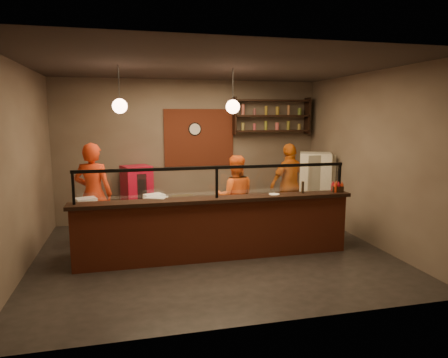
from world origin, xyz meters
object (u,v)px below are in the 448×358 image
object	(u,v)px
wall_clock	(195,129)
cook_left	(93,194)
pepper_mill	(303,187)
cook_mid	(235,197)
fridge	(315,189)
pizza_dough	(236,200)
cook_right	(290,184)
red_cooler	(137,196)
condiment_caddy	(337,189)

from	to	relation	value
wall_clock	cook_left	distance (m)	2.82
wall_clock	pepper_mill	size ratio (longest dim) A/B	1.47
cook_left	cook_mid	distance (m)	2.68
wall_clock	fridge	size ratio (longest dim) A/B	0.19
wall_clock	pizza_dough	distance (m)	2.66
cook_mid	fridge	xyz separation A→B (m)	(1.98, 0.53, -0.02)
fridge	pizza_dough	distance (m)	2.52
cook_left	pepper_mill	bearing A→B (deg)	176.79
cook_left	fridge	bearing A→B (deg)	-158.73
wall_clock	pepper_mill	bearing A→B (deg)	-62.14
pepper_mill	wall_clock	bearing A→B (deg)	117.86
cook_left	cook_right	bearing A→B (deg)	-156.83
cook_mid	pepper_mill	bearing A→B (deg)	138.13
wall_clock	cook_mid	xyz separation A→B (m)	(0.52, -1.59, -1.28)
wall_clock	red_cooler	bearing A→B (deg)	-166.97
cook_right	red_cooler	xyz separation A→B (m)	(-3.29, 0.65, -0.24)
fridge	cook_left	bearing A→B (deg)	-151.15
cook_right	red_cooler	size ratio (longest dim) A/B	1.35
wall_clock	red_cooler	distance (m)	1.99
condiment_caddy	pepper_mill	world-z (taller)	pepper_mill
cook_left	cook_mid	size ratio (longest dim) A/B	1.17
cook_left	red_cooler	size ratio (longest dim) A/B	1.44
cook_right	condiment_caddy	world-z (taller)	cook_right
fridge	condiment_caddy	world-z (taller)	fridge
pizza_dough	cook_mid	bearing A→B (deg)	76.22
pizza_dough	pepper_mill	bearing A→B (deg)	-18.96
wall_clock	red_cooler	world-z (taller)	wall_clock
pizza_dough	condiment_caddy	xyz separation A→B (m)	(1.76, -0.39, 0.20)
wall_clock	cook_right	size ratio (longest dim) A/B	0.17
wall_clock	pizza_dough	bearing A→B (deg)	-81.79
cook_mid	condiment_caddy	bearing A→B (deg)	153.11
cook_left	condiment_caddy	size ratio (longest dim) A/B	10.27
cook_mid	wall_clock	bearing A→B (deg)	-62.51
fridge	pepper_mill	bearing A→B (deg)	-97.94
condiment_caddy	cook_left	bearing A→B (deg)	162.71
pepper_mill	cook_left	bearing A→B (deg)	159.97
pizza_dough	cook_left	bearing A→B (deg)	159.49
cook_mid	cook_right	world-z (taller)	cook_right
red_cooler	pizza_dough	xyz separation A→B (m)	(1.68, -2.04, 0.24)
pizza_dough	pepper_mill	size ratio (longest dim) A/B	2.81
cook_left	condiment_caddy	bearing A→B (deg)	179.54
cook_right	fridge	distance (m)	0.57
wall_clock	pizza_dough	xyz separation A→B (m)	(0.34, -2.35, -1.19)
fridge	red_cooler	world-z (taller)	fridge
red_cooler	pizza_dough	size ratio (longest dim) A/B	2.32
fridge	red_cooler	size ratio (longest dim) A/B	1.20
fridge	wall_clock	bearing A→B (deg)	-178.49
cook_left	cook_mid	world-z (taller)	cook_left
cook_mid	condiment_caddy	distance (m)	1.97
pepper_mill	cook_mid	bearing A→B (deg)	128.90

